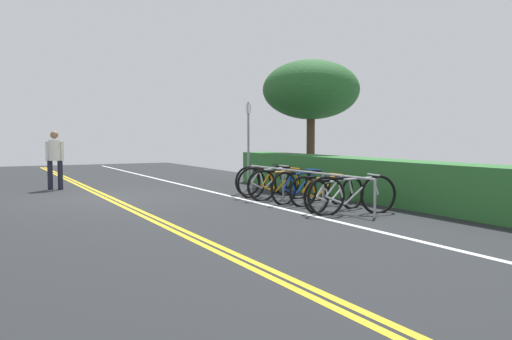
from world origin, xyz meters
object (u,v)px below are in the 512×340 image
(bike_rack, at_px, (302,178))
(bicycle_5, at_px, (335,194))
(tree_near_left, at_px, (311,90))
(bicycle_2, at_px, (281,184))
(bicycle_1, at_px, (270,182))
(sign_post_near, at_px, (248,138))
(pedestrian, at_px, (55,156))
(bicycle_3, at_px, (300,187))
(bicycle_6, at_px, (352,195))
(bicycle_0, at_px, (265,180))
(bicycle_4, at_px, (322,190))

(bike_rack, distance_m, bicycle_5, 1.38)
(tree_near_left, bearing_deg, bicycle_2, -43.06)
(bicycle_1, bearing_deg, sign_post_near, 172.92)
(pedestrian, bearing_deg, bike_rack, 38.79)
(bicycle_3, xyz_separation_m, bicycle_6, (1.94, -0.05, 0.01))
(bicycle_5, distance_m, tree_near_left, 6.37)
(pedestrian, bearing_deg, tree_near_left, 75.72)
(bicycle_0, bearing_deg, pedestrian, -128.08)
(bicycle_1, xyz_separation_m, pedestrian, (-4.23, -4.43, 0.56))
(bicycle_2, distance_m, tree_near_left, 4.88)
(bike_rack, relative_size, sign_post_near, 2.08)
(tree_near_left, bearing_deg, bike_rack, -35.77)
(bicycle_3, relative_size, bicycle_5, 1.02)
(bicycle_3, xyz_separation_m, tree_near_left, (-3.75, 2.75, 2.52))
(bicycle_1, xyz_separation_m, tree_near_left, (-2.40, 2.78, 2.51))
(bicycle_3, bearing_deg, bicycle_1, -178.64)
(bicycle_3, height_order, sign_post_near, sign_post_near)
(bicycle_5, height_order, sign_post_near, sign_post_near)
(bicycle_0, distance_m, bicycle_2, 1.29)
(bicycle_2, distance_m, bicycle_5, 2.07)
(bicycle_4, distance_m, bicycle_6, 1.36)
(bicycle_6, distance_m, tree_near_left, 6.82)
(bicycle_5, bearing_deg, pedestrian, -147.64)
(bicycle_4, height_order, tree_near_left, tree_near_left)
(bike_rack, xyz_separation_m, bicycle_3, (-0.02, -0.04, -0.19))
(bicycle_1, bearing_deg, bicycle_4, 5.84)
(bicycle_4, bearing_deg, bicycle_0, -179.92)
(bicycle_5, relative_size, sign_post_near, 0.70)
(bicycle_4, bearing_deg, bicycle_6, -9.28)
(tree_near_left, bearing_deg, bicycle_1, -49.25)
(pedestrian, bearing_deg, bicycle_5, 32.36)
(pedestrian, distance_m, sign_post_near, 5.38)
(bicycle_2, distance_m, pedestrian, 6.57)
(bicycle_2, distance_m, bicycle_4, 1.32)
(sign_post_near, bearing_deg, bicycle_2, -6.77)
(bicycle_2, relative_size, bicycle_4, 1.05)
(tree_near_left, bearing_deg, bicycle_0, -55.39)
(bicycle_4, xyz_separation_m, tree_near_left, (-4.35, 2.59, 2.55))
(bike_rack, relative_size, bicycle_2, 2.90)
(bike_rack, distance_m, bicycle_2, 0.75)
(bicycle_0, relative_size, pedestrian, 1.10)
(bicycle_3, relative_size, tree_near_left, 0.45)
(bicycle_5, bearing_deg, bicycle_3, 177.88)
(pedestrian, bearing_deg, bicycle_6, 30.38)
(bicycle_6, height_order, tree_near_left, tree_near_left)
(pedestrian, distance_m, tree_near_left, 7.69)
(pedestrian, bearing_deg, sign_post_near, 59.53)
(bike_rack, xyz_separation_m, pedestrian, (-5.60, -4.50, 0.38))
(bicycle_0, xyz_separation_m, tree_near_left, (-1.79, 2.59, 2.52))
(bicycle_6, bearing_deg, bicycle_0, 176.85)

